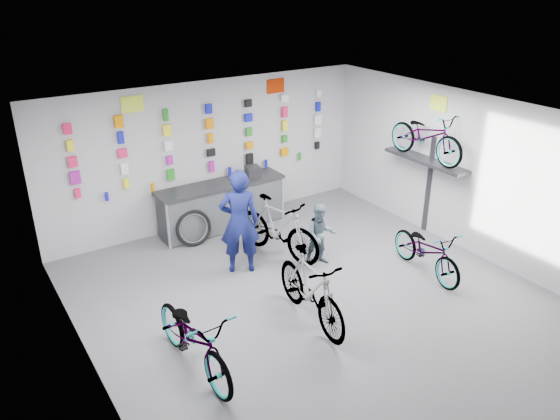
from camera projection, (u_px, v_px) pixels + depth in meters
floor at (326, 309)px, 8.72m from camera, size 8.00×8.00×0.00m
ceiling at (333, 126)px, 7.51m from camera, size 8.00×8.00×0.00m
wall_back at (210, 154)px, 11.18m from camera, size 7.00×0.00×7.00m
wall_left at (92, 294)px, 6.37m from camera, size 0.00×8.00×8.00m
wall_right at (483, 179)px, 9.86m from camera, size 0.00×8.00×8.00m
counter at (222, 207)px, 11.24m from camera, size 2.70×0.66×1.00m
merch_wall at (209, 141)px, 10.99m from camera, size 5.58×0.08×1.57m
wall_bracket at (426, 164)px, 10.71m from camera, size 0.39×1.90×2.00m
sign_left at (132, 104)px, 9.93m from camera, size 0.42×0.02×0.30m
sign_right at (276, 86)px, 11.47m from camera, size 0.42×0.02×0.30m
sign_side at (438, 103)px, 10.30m from camera, size 0.02×0.40×0.30m
bike_left at (194, 337)px, 7.20m from camera, size 0.79×2.00×1.03m
bike_center at (311, 289)px, 8.20m from camera, size 0.71×1.94×1.14m
bike_right at (427, 250)px, 9.57m from camera, size 0.81×1.79×0.91m
bike_service at (278, 228)px, 10.12m from camera, size 1.09×2.00×1.15m
bike_wall at (426, 136)px, 10.43m from camera, size 0.63×1.80×0.95m
clerk at (239, 222)px, 9.47m from camera, size 0.82×0.71×1.91m
customer at (321, 235)px, 9.83m from camera, size 0.70×0.63×1.17m
spare_wheel at (194, 228)px, 10.60m from camera, size 0.74×0.25×0.73m
register at (253, 171)px, 11.37m from camera, size 0.33×0.35×0.22m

